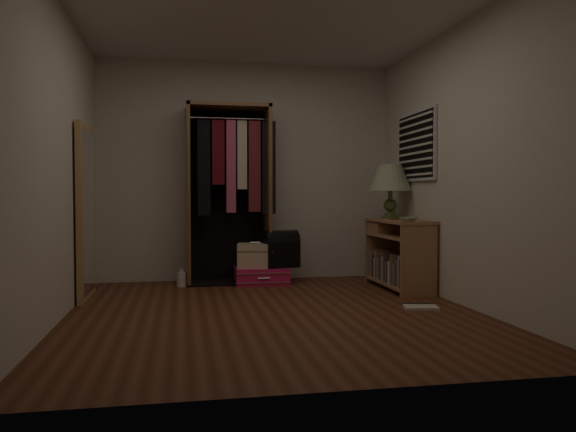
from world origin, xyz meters
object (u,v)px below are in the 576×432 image
(console_bookshelf, at_px, (397,252))
(open_wardrobe, at_px, (232,179))
(floor_mirror, at_px, (86,212))
(table_lamp, at_px, (390,179))
(train_case, at_px, (255,255))
(black_bag, at_px, (281,248))
(white_jug, at_px, (182,279))
(pink_suitcase, at_px, (261,276))

(console_bookshelf, xyz_separation_m, open_wardrobe, (-1.74, 0.73, 0.81))
(open_wardrobe, height_order, floor_mirror, open_wardrobe)
(table_lamp, bearing_deg, floor_mirror, -175.18)
(train_case, height_order, black_bag, black_bag)
(floor_mirror, xyz_separation_m, black_bag, (2.04, 0.58, -0.44))
(black_bag, distance_m, white_jug, 1.17)
(table_lamp, bearing_deg, black_bag, 165.67)
(open_wardrobe, height_order, white_jug, open_wardrobe)
(floor_mirror, relative_size, black_bag, 3.93)
(floor_mirror, relative_size, train_case, 3.78)
(floor_mirror, relative_size, pink_suitcase, 2.70)
(floor_mirror, distance_m, pink_suitcase, 2.06)
(train_case, bearing_deg, open_wardrobe, 155.66)
(floor_mirror, xyz_separation_m, table_lamp, (3.24, 0.27, 0.35))
(open_wardrobe, height_order, train_case, open_wardrobe)
(console_bookshelf, relative_size, table_lamp, 1.83)
(console_bookshelf, height_order, open_wardrobe, open_wardrobe)
(console_bookshelf, relative_size, white_jug, 5.70)
(black_bag, relative_size, white_jug, 2.20)
(black_bag, bearing_deg, floor_mirror, -175.42)
(floor_mirror, distance_m, white_jug, 1.32)
(pink_suitcase, bearing_deg, console_bookshelf, -20.43)
(train_case, bearing_deg, white_jug, -167.92)
(console_bookshelf, height_order, black_bag, console_bookshelf)
(floor_mirror, relative_size, table_lamp, 2.78)
(floor_mirror, height_order, pink_suitcase, floor_mirror)
(open_wardrobe, bearing_deg, pink_suitcase, -27.96)
(pink_suitcase, distance_m, black_bag, 0.38)
(pink_suitcase, height_order, white_jug, white_jug)
(black_bag, xyz_separation_m, table_lamp, (1.21, -0.31, 0.79))
(pink_suitcase, distance_m, white_jug, 0.90)
(train_case, xyz_separation_m, black_bag, (0.29, -0.02, 0.08))
(open_wardrobe, relative_size, black_bag, 4.74)
(open_wardrobe, relative_size, floor_mirror, 1.21)
(black_bag, bearing_deg, open_wardrobe, 149.47)
(open_wardrobe, xyz_separation_m, table_lamp, (1.75, -0.50, -0.00))
(black_bag, height_order, table_lamp, table_lamp)
(open_wardrobe, bearing_deg, train_case, -34.15)
(floor_mirror, bearing_deg, train_case, 18.94)
(white_jug, bearing_deg, black_bag, 0.79)
(train_case, height_order, white_jug, train_case)
(console_bookshelf, xyz_separation_m, table_lamp, (0.00, 0.23, 0.80))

